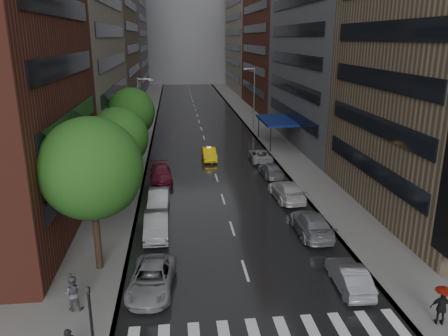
% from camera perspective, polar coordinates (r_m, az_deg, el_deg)
% --- Properties ---
extents(ground, '(220.00, 220.00, 0.00)m').
position_cam_1_polar(ground, '(23.36, 4.42, -18.10)').
color(ground, gray).
rests_on(ground, ground).
extents(road, '(14.00, 140.00, 0.01)m').
position_cam_1_polar(road, '(70.18, -3.18, 5.77)').
color(road, black).
rests_on(road, ground).
extents(sidewalk_left, '(4.00, 140.00, 0.15)m').
position_cam_1_polar(sidewalk_left, '(70.26, -10.56, 5.58)').
color(sidewalk_left, gray).
rests_on(sidewalk_left, ground).
extents(sidewalk_right, '(4.00, 140.00, 0.15)m').
position_cam_1_polar(sidewalk_right, '(71.23, 4.11, 5.97)').
color(sidewalk_right, gray).
rests_on(sidewalk_right, ground).
extents(crosswalk, '(13.15, 2.80, 0.01)m').
position_cam_1_polar(crosswalk, '(21.81, 6.01, -20.99)').
color(crosswalk, silver).
rests_on(crosswalk, ground).
extents(buildings_left, '(8.00, 108.00, 38.00)m').
position_cam_1_polar(buildings_left, '(78.44, -15.37, 18.12)').
color(buildings_left, maroon).
rests_on(buildings_left, ground).
extents(buildings_right, '(8.05, 109.10, 36.00)m').
position_cam_1_polar(buildings_right, '(77.84, 7.98, 17.84)').
color(buildings_right, '#937A5B').
rests_on(buildings_right, ground).
extents(building_far, '(40.00, 14.00, 32.00)m').
position_cam_1_polar(building_far, '(136.88, -5.04, 17.79)').
color(building_far, slate).
rests_on(building_far, ground).
extents(tree_near, '(5.79, 5.79, 9.23)m').
position_cam_1_polar(tree_near, '(25.33, -16.99, -0.08)').
color(tree_near, '#382619').
rests_on(tree_near, ground).
extents(tree_mid, '(4.92, 4.92, 7.84)m').
position_cam_1_polar(tree_mid, '(37.51, -13.59, 4.01)').
color(tree_mid, '#382619').
rests_on(tree_mid, ground).
extents(tree_far, '(5.10, 5.10, 8.13)m').
position_cam_1_polar(tree_far, '(48.95, -12.01, 7.25)').
color(tree_far, '#382619').
rests_on(tree_far, ground).
extents(taxi, '(1.58, 4.25, 1.39)m').
position_cam_1_polar(taxi, '(49.24, -1.97, 1.86)').
color(taxi, yellow).
rests_on(taxi, ground).
extents(parked_cars_left, '(2.80, 24.25, 1.56)m').
position_cam_1_polar(parked_cars_left, '(33.04, -8.68, -5.87)').
color(parked_cars_left, gray).
rests_on(parked_cars_left, ground).
extents(parked_cars_right, '(2.51, 30.58, 1.58)m').
position_cam_1_polar(parked_cars_right, '(37.63, 8.19, -2.99)').
color(parked_cars_right, gray).
rests_on(parked_cars_right, ground).
extents(ped_black_umbrella, '(0.96, 0.98, 2.09)m').
position_cam_1_polar(ped_black_umbrella, '(23.70, -19.21, -14.57)').
color(ped_black_umbrella, '#515056').
rests_on(ped_black_umbrella, sidewalk_left).
extents(ped_red_umbrella, '(1.11, 0.82, 2.01)m').
position_cam_1_polar(ped_red_umbrella, '(23.87, 26.66, -15.42)').
color(ped_red_umbrella, black).
rests_on(ped_red_umbrella, sidewalk_right).
extents(traffic_light, '(0.18, 0.15, 3.45)m').
position_cam_1_polar(traffic_light, '(19.89, -17.02, -18.00)').
color(traffic_light, black).
rests_on(traffic_light, sidewalk_left).
extents(street_lamp_left, '(1.74, 0.22, 9.00)m').
position_cam_1_polar(street_lamp_left, '(49.68, -10.87, 6.66)').
color(street_lamp_left, gray).
rests_on(street_lamp_left, sidewalk_left).
extents(street_lamp_right, '(1.74, 0.22, 9.00)m').
position_cam_1_polar(street_lamp_right, '(65.39, 3.88, 9.28)').
color(street_lamp_right, gray).
rests_on(street_lamp_right, sidewalk_right).
extents(awning, '(4.00, 8.00, 3.12)m').
position_cam_1_polar(awning, '(56.24, 6.92, 6.17)').
color(awning, navy).
rests_on(awning, sidewalk_right).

